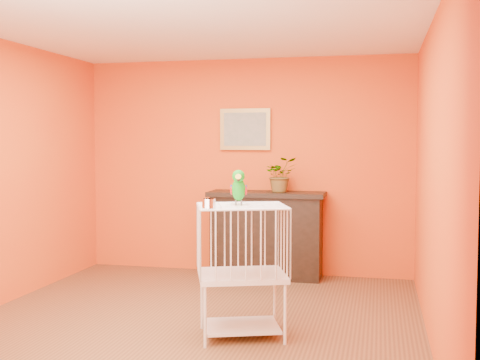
# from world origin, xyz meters

# --- Properties ---
(ground) EXTENTS (4.50, 4.50, 0.00)m
(ground) POSITION_xyz_m (0.00, 0.00, 0.00)
(ground) COLOR brown
(ground) RESTS_ON ground
(room_shell) EXTENTS (4.50, 4.50, 4.50)m
(room_shell) POSITION_xyz_m (0.00, 0.00, 1.58)
(room_shell) COLOR #D44F13
(room_shell) RESTS_ON ground
(console_cabinet) EXTENTS (1.36, 0.49, 1.01)m
(console_cabinet) POSITION_xyz_m (0.30, 2.01, 0.51)
(console_cabinet) COLOR black
(console_cabinet) RESTS_ON ground
(potted_plant) EXTENTS (0.50, 0.52, 0.32)m
(potted_plant) POSITION_xyz_m (0.47, 2.06, 1.17)
(potted_plant) COLOR #26722D
(potted_plant) RESTS_ON console_cabinet
(framed_picture) EXTENTS (0.62, 0.04, 0.50)m
(framed_picture) POSITION_xyz_m (0.00, 2.22, 1.75)
(framed_picture) COLOR olive
(framed_picture) RESTS_ON room_shell
(birdcage) EXTENTS (0.84, 0.74, 1.08)m
(birdcage) POSITION_xyz_m (0.51, -0.17, 0.56)
(birdcage) COLOR silver
(birdcage) RESTS_ON ground
(feed_cup) EXTENTS (0.11, 0.11, 0.07)m
(feed_cup) POSITION_xyz_m (0.31, -0.46, 1.13)
(feed_cup) COLOR silver
(feed_cup) RESTS_ON birdcage
(parrot) EXTENTS (0.15, 0.26, 0.29)m
(parrot) POSITION_xyz_m (0.47, -0.14, 1.23)
(parrot) COLOR #59544C
(parrot) RESTS_ON birdcage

